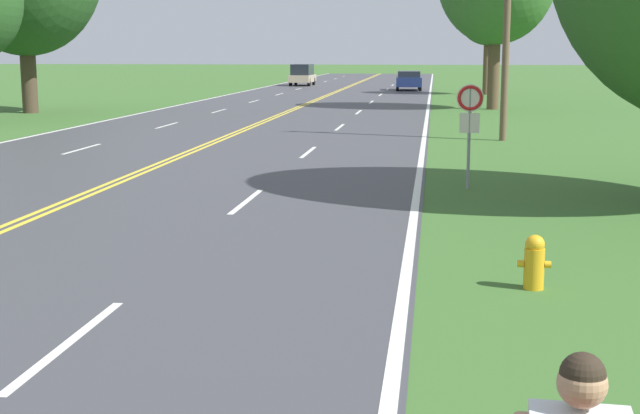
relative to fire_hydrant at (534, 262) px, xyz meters
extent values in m
cube|color=silver|center=(-5.08, -2.88, -0.35)|extent=(0.12, 3.00, 0.00)
cube|color=silver|center=(-5.08, 6.12, -0.35)|extent=(0.12, 3.00, 0.00)
cube|color=silver|center=(-5.08, 15.12, -0.35)|extent=(0.12, 3.00, 0.00)
cube|color=silver|center=(-5.08, 24.12, -0.35)|extent=(0.12, 3.00, 0.00)
cube|color=silver|center=(-5.08, 33.12, -0.35)|extent=(0.12, 3.00, 0.00)
cube|color=silver|center=(-5.08, 42.12, -0.35)|extent=(0.12, 3.00, 0.00)
cube|color=silver|center=(-5.08, 51.12, -0.35)|extent=(0.12, 3.00, 0.00)
cube|color=silver|center=(-5.08, 60.12, -0.35)|extent=(0.12, 3.00, 0.00)
cube|color=silver|center=(-5.08, 69.12, -0.35)|extent=(0.12, 3.00, 0.00)
cube|color=silver|center=(-5.08, 78.12, -0.35)|extent=(0.12, 3.00, 0.00)
cube|color=silver|center=(-5.08, 87.12, -0.35)|extent=(0.12, 3.00, 0.00)
cube|color=silver|center=(-5.08, 96.12, -0.35)|extent=(0.12, 3.00, 0.00)
cube|color=silver|center=(-12.24, 15.12, -0.35)|extent=(0.12, 3.00, 0.00)
cube|color=silver|center=(-12.24, 24.12, -0.35)|extent=(0.12, 3.00, 0.00)
cube|color=silver|center=(-12.24, 33.12, -0.35)|extent=(0.12, 3.00, 0.00)
cube|color=silver|center=(-12.24, 42.12, -0.35)|extent=(0.12, 3.00, 0.00)
cube|color=silver|center=(-12.24, 51.12, -0.35)|extent=(0.12, 3.00, 0.00)
cube|color=silver|center=(-12.24, 60.12, -0.35)|extent=(0.12, 3.00, 0.00)
cube|color=silver|center=(-12.24, 69.12, -0.35)|extent=(0.12, 3.00, 0.00)
cube|color=silver|center=(-12.24, 78.12, -0.35)|extent=(0.12, 3.00, 0.00)
cube|color=silver|center=(-12.24, 87.12, -0.35)|extent=(0.12, 3.00, 0.00)
cube|color=silver|center=(-12.24, 96.12, -0.35)|extent=(0.12, 3.00, 0.00)
sphere|color=tan|center=(-0.64, -7.55, 1.22)|extent=(0.23, 0.23, 0.23)
sphere|color=#2D2319|center=(-0.64, -7.55, 1.26)|extent=(0.21, 0.21, 0.21)
cylinder|color=gold|center=(0.00, 0.00, -0.09)|extent=(0.26, 0.26, 0.54)
sphere|color=gold|center=(0.00, 0.00, 0.23)|extent=(0.25, 0.25, 0.25)
cylinder|color=gold|center=(0.17, 0.00, -0.03)|extent=(0.08, 0.09, 0.09)
cylinder|color=gold|center=(-0.17, 0.00, -0.03)|extent=(0.08, 0.09, 0.09)
cylinder|color=gray|center=(-0.55, 8.51, 0.77)|extent=(0.07, 0.07, 2.27)
cylinder|color=silver|center=(-0.55, 8.49, 1.66)|extent=(0.60, 0.02, 0.60)
torus|color=red|center=(-0.55, 8.47, 1.66)|extent=(0.55, 0.07, 0.55)
cube|color=silver|center=(-0.55, 8.49, 1.11)|extent=(0.44, 0.02, 0.44)
cylinder|color=brown|center=(1.03, 19.64, 3.77)|extent=(0.24, 0.24, 8.27)
cylinder|color=brown|center=(1.71, 36.45, 1.77)|extent=(0.62, 0.62, 4.27)
cylinder|color=#473828|center=(-21.20, 30.70, 1.60)|extent=(0.76, 0.76, 3.92)
cylinder|color=brown|center=(2.23, 52.71, 1.69)|extent=(0.45, 0.45, 4.10)
ellipsoid|color=#2D5B23|center=(2.23, 52.71, 5.67)|extent=(4.53, 4.53, 5.21)
cylinder|color=black|center=(-2.44, 57.65, -0.01)|extent=(0.23, 0.71, 0.70)
cylinder|color=black|center=(-4.16, 57.56, -0.01)|extent=(0.23, 0.71, 0.70)
cylinder|color=black|center=(-2.56, 60.23, -0.01)|extent=(0.23, 0.71, 0.70)
cylinder|color=black|center=(-4.28, 60.15, -0.01)|extent=(0.23, 0.71, 0.70)
cube|color=navy|center=(-3.36, 58.90, 0.31)|extent=(2.12, 4.26, 0.71)
cube|color=#1E232D|center=(-3.36, 58.90, 0.90)|extent=(1.83, 3.00, 0.46)
cylinder|color=black|center=(-13.77, 68.62, 0.00)|extent=(0.22, 0.72, 0.72)
cylinder|color=black|center=(-12.14, 68.58, 0.00)|extent=(0.22, 0.72, 0.72)
cylinder|color=black|center=(-13.84, 65.96, 0.00)|extent=(0.22, 0.72, 0.72)
cylinder|color=black|center=(-12.20, 65.93, 0.00)|extent=(0.22, 0.72, 0.72)
cube|color=#C1B28E|center=(-12.99, 67.27, 0.27)|extent=(1.94, 4.32, 0.62)
cube|color=#1E232D|center=(-12.99, 67.27, 1.05)|extent=(1.69, 3.04, 0.94)
camera|label=1|loc=(-1.32, -11.42, 2.67)|focal=50.00mm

